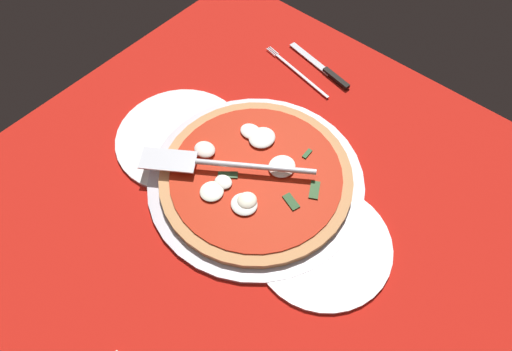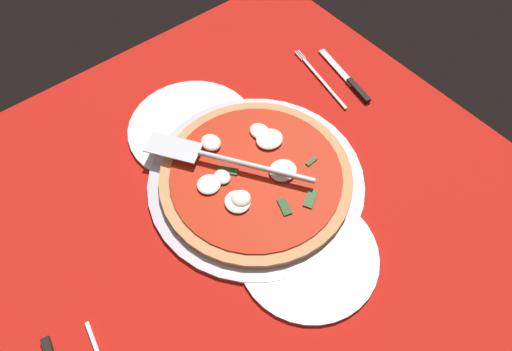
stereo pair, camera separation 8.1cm
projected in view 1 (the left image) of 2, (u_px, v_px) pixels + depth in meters
ground_plane at (252, 207)px, 80.67cm from camera, size 96.17×96.17×0.80cm
checker_pattern at (252, 205)px, 80.29cm from camera, size 96.17×96.17×0.10cm
pizza_pan at (256, 180)px, 82.49cm from camera, size 39.16×39.16×1.10cm
dinner_plate_left at (180, 138)px, 87.94cm from camera, size 24.89×24.89×1.00cm
dinner_plate_right at (322, 245)px, 75.49cm from camera, size 23.10×23.10×1.00cm
pizza at (255, 176)px, 81.35cm from camera, size 34.70×34.70×2.93cm
pizza_server at (221, 164)px, 79.78cm from camera, size 27.28×20.01×1.00cm
place_setting_far at (311, 72)px, 98.12cm from camera, size 20.99×14.08×1.40cm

